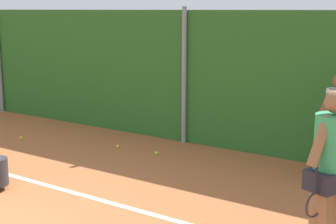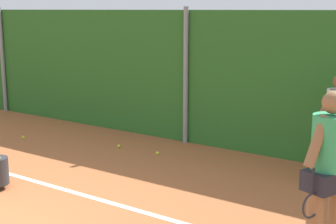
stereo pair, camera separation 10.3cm
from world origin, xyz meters
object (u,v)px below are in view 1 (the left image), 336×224
tennis_ball_0 (118,146)px  tennis_ball_8 (156,153)px  tennis_ball_9 (21,138)px  player_foreground_near (331,168)px  player_backcourt_far (336,122)px

tennis_ball_0 → tennis_ball_8: size_ratio=1.00×
tennis_ball_0 → tennis_ball_9: (-2.14, -0.63, 0.00)m
player_foreground_near → player_backcourt_far: (-0.65, 2.61, -0.08)m
player_foreground_near → tennis_ball_8: (-3.86, 2.24, -1.03)m
tennis_ball_8 → tennis_ball_9: size_ratio=1.00×
player_foreground_near → tennis_ball_9: 7.18m
player_foreground_near → tennis_ball_8: size_ratio=28.68×
player_foreground_near → player_backcourt_far: 2.69m
tennis_ball_0 → tennis_ball_9: 2.23m
tennis_ball_0 → tennis_ball_8: same height
player_backcourt_far → tennis_ball_9: bearing=-39.3°
tennis_ball_0 → tennis_ball_8: bearing=2.0°
player_backcourt_far → tennis_ball_8: player_backcourt_far is taller
player_foreground_near → tennis_ball_0: bearing=-94.2°
player_foreground_near → tennis_ball_9: (-6.93, 1.58, -1.03)m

